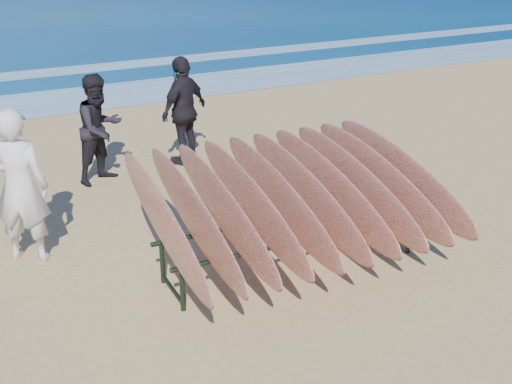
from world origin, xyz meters
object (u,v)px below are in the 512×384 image
surfboard_rack (292,196)px  person_dark_b (184,111)px  person_white (19,186)px  person_dark_a (100,129)px

surfboard_rack → person_dark_b: size_ratio=1.81×
surfboard_rack → person_white: 3.19m
person_white → person_dark_a: person_white is taller
surfboard_rack → person_dark_a: (-1.07, 3.90, -0.06)m
surfboard_rack → person_dark_b: (0.42, 4.06, 0.00)m
surfboard_rack → person_white: size_ratio=1.76×
person_white → person_dark_a: 2.68m
person_dark_b → person_white: bearing=8.3°
person_dark_b → surfboard_rack: bearing=55.7°
person_white → person_dark_a: bearing=-94.6°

